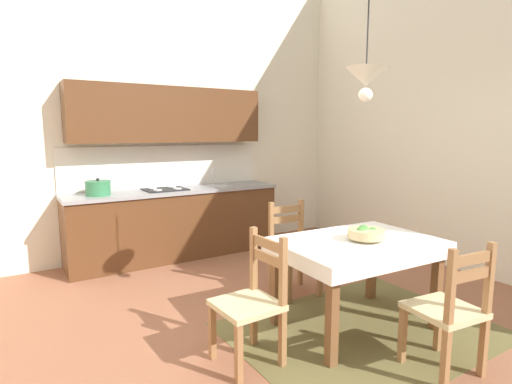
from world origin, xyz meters
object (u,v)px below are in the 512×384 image
object	(u,v)px
dining_table	(356,256)
dining_chair_camera_side	(449,311)
kitchen_cabinetry	(174,192)
dining_chair_tv_side	(252,302)
fruit_bowl	(366,233)
dining_chair_kitchen_side	(293,250)
pendant_lamp	(366,78)

from	to	relation	value
dining_table	dining_chair_camera_side	bearing A→B (deg)	-86.99
kitchen_cabinetry	dining_table	world-z (taller)	kitchen_cabinetry
dining_chair_tv_side	fruit_bowl	world-z (taller)	dining_chair_tv_side
kitchen_cabinetry	dining_chair_tv_side	xyz separation A→B (m)	(-0.46, -2.68, -0.41)
kitchen_cabinetry	dining_table	xyz separation A→B (m)	(0.55, -2.70, -0.24)
dining_chair_kitchen_side	pendant_lamp	world-z (taller)	pendant_lamp
kitchen_cabinetry	dining_chair_camera_side	world-z (taller)	kitchen_cabinetry
kitchen_cabinetry	fruit_bowl	size ratio (longest dim) A/B	9.15
dining_chair_kitchen_side	kitchen_cabinetry	bearing A→B (deg)	107.15
dining_chair_tv_side	pendant_lamp	size ratio (longest dim) A/B	1.16
dining_table	pendant_lamp	world-z (taller)	pendant_lamp
dining_chair_tv_side	dining_chair_kitchen_side	xyz separation A→B (m)	(1.02, 0.86, 0.00)
dining_chair_tv_side	fruit_bowl	size ratio (longest dim) A/B	3.10
kitchen_cabinetry	dining_chair_camera_side	size ratio (longest dim) A/B	2.95
kitchen_cabinetry	dining_table	distance (m)	2.77
fruit_bowl	dining_chair_tv_side	bearing A→B (deg)	176.18
dining_chair_camera_side	pendant_lamp	world-z (taller)	pendant_lamp
dining_chair_kitchen_side	fruit_bowl	size ratio (longest dim) A/B	3.10
dining_table	fruit_bowl	xyz separation A→B (m)	(0.04, -0.05, 0.19)
dining_chair_tv_side	pendant_lamp	world-z (taller)	pendant_lamp
kitchen_cabinetry	pendant_lamp	world-z (taller)	pendant_lamp
dining_table	dining_chair_camera_side	size ratio (longest dim) A/B	1.44
dining_table	dining_chair_tv_side	bearing A→B (deg)	178.95
dining_chair_kitchen_side	fruit_bowl	xyz separation A→B (m)	(0.03, -0.93, 0.37)
fruit_bowl	pendant_lamp	distance (m)	1.23
dining_chair_kitchen_side	dining_table	bearing A→B (deg)	-90.94
kitchen_cabinetry	dining_chair_camera_side	xyz separation A→B (m)	(0.59, -3.51, -0.41)
pendant_lamp	dining_chair_camera_side	bearing A→B (deg)	-86.50
dining_chair_tv_side	dining_chair_camera_side	bearing A→B (deg)	-38.31
dining_chair_camera_side	fruit_bowl	xyz separation A→B (m)	(0.00, 0.76, 0.37)
dining_chair_kitchen_side	dining_chair_tv_side	bearing A→B (deg)	-140.02
dining_chair_camera_side	dining_chair_tv_side	world-z (taller)	same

